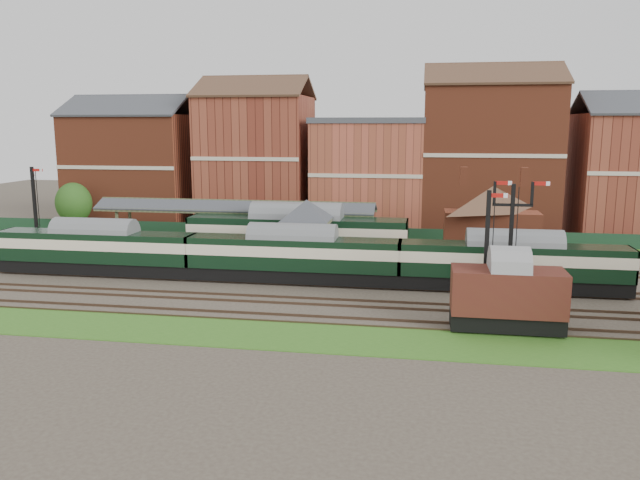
% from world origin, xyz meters
% --- Properties ---
extents(ground, '(160.00, 160.00, 0.00)m').
position_xyz_m(ground, '(0.00, 0.00, 0.00)').
color(ground, '#473D33').
rests_on(ground, ground).
extents(grass_back, '(90.00, 4.50, 0.06)m').
position_xyz_m(grass_back, '(0.00, 16.00, 0.03)').
color(grass_back, '#2D6619').
rests_on(grass_back, ground).
extents(grass_front, '(90.00, 5.00, 0.06)m').
position_xyz_m(grass_front, '(0.00, -12.00, 0.03)').
color(grass_front, '#2D6619').
rests_on(grass_front, ground).
extents(fence, '(90.00, 0.12, 1.50)m').
position_xyz_m(fence, '(0.00, 18.00, 0.75)').
color(fence, '#193823').
rests_on(fence, ground).
extents(platform, '(55.00, 3.40, 1.00)m').
position_xyz_m(platform, '(-5.00, 9.75, 0.50)').
color(platform, '#2D2D2D').
rests_on(platform, ground).
extents(signal_box, '(5.40, 5.40, 6.00)m').
position_xyz_m(signal_box, '(-3.00, 3.25, 3.19)').
color(signal_box, '#6C7C58').
rests_on(signal_box, ground).
extents(brick_hut, '(3.20, 2.64, 2.94)m').
position_xyz_m(brick_hut, '(5.00, 3.25, 1.20)').
color(brick_hut, maroon).
rests_on(brick_hut, ground).
extents(station_building, '(8.10, 8.10, 5.90)m').
position_xyz_m(station_building, '(12.00, 9.75, 3.96)').
color(station_building, brown).
rests_on(station_building, platform).
extents(canopy, '(26.00, 3.89, 4.08)m').
position_xyz_m(canopy, '(-11.00, 9.75, 4.58)').
color(canopy, '#485233').
rests_on(canopy, platform).
extents(semaphore_bracket, '(3.60, 0.25, 8.18)m').
position_xyz_m(semaphore_bracket, '(12.04, -2.50, 4.63)').
color(semaphore_bracket, black).
rests_on(semaphore_bracket, ground).
extents(semaphore_platform_end, '(1.23, 0.25, 8.00)m').
position_xyz_m(semaphore_platform_end, '(-29.98, 8.00, 4.16)').
color(semaphore_platform_end, black).
rests_on(semaphore_platform_end, ground).
extents(semaphore_siding, '(1.23, 0.25, 8.00)m').
position_xyz_m(semaphore_siding, '(10.02, -7.00, 4.16)').
color(semaphore_siding, black).
rests_on(semaphore_siding, ground).
extents(town_backdrop, '(69.00, 10.00, 16.00)m').
position_xyz_m(town_backdrop, '(-0.18, 25.00, 7.00)').
color(town_backdrop, brown).
rests_on(town_backdrop, ground).
extents(dmu_train, '(48.17, 2.54, 3.70)m').
position_xyz_m(dmu_train, '(-3.46, 0.00, 2.18)').
color(dmu_train, black).
rests_on(dmu_train, ground).
extents(platform_railcar, '(18.87, 2.97, 4.35)m').
position_xyz_m(platform_railcar, '(-4.47, 6.50, 2.53)').
color(platform_railcar, black).
rests_on(platform_railcar, ground).
extents(goods_van_a, '(6.38, 2.76, 3.87)m').
position_xyz_m(goods_van_a, '(11.09, -9.00, 2.19)').
color(goods_van_a, black).
rests_on(goods_van_a, ground).
extents(tree_back, '(3.88, 3.88, 5.66)m').
position_xyz_m(tree_back, '(-31.68, 17.40, 3.42)').
color(tree_back, '#382619').
rests_on(tree_back, ground).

